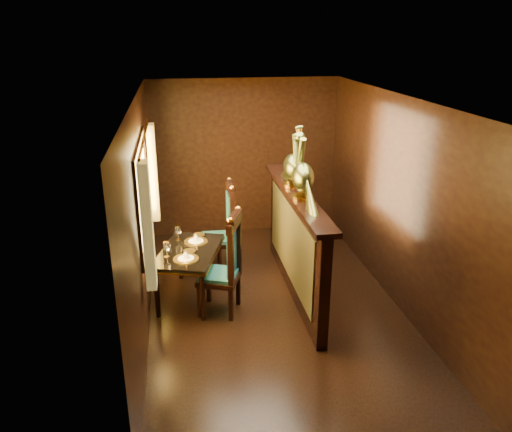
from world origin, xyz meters
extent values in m
plane|color=black|center=(0.00, 0.00, 0.00)|extent=(5.00, 5.00, 0.00)
cube|color=black|center=(0.00, 2.50, 1.25)|extent=(3.00, 0.04, 2.50)
cube|color=black|center=(0.00, -2.50, 1.25)|extent=(3.00, 0.04, 2.50)
cube|color=black|center=(-1.50, 0.00, 1.25)|extent=(0.04, 5.00, 2.50)
cube|color=black|center=(1.50, 0.00, 1.25)|extent=(0.04, 5.00, 2.50)
cube|color=beige|center=(0.00, 0.00, 2.50)|extent=(3.00, 5.00, 0.04)
cube|color=#FFC672|center=(-1.50, 0.30, 1.45)|extent=(0.01, 1.70, 1.05)
cube|color=gold|center=(-1.40, -0.67, 1.40)|extent=(0.10, 0.22, 1.30)
cube|color=gold|center=(-1.40, 1.27, 1.40)|extent=(0.10, 0.22, 1.30)
cylinder|color=gold|center=(-1.42, 0.30, 2.10)|extent=(0.03, 2.20, 0.03)
cube|color=black|center=(0.33, 0.30, 0.65)|extent=(0.12, 2.60, 1.30)
cube|color=#3A371A|center=(0.26, 0.30, 0.70)|extent=(0.02, 2.20, 0.95)
cube|color=black|center=(0.33, 0.30, 1.33)|extent=(0.26, 2.70, 0.06)
cube|color=black|center=(-1.00, 0.35, 0.64)|extent=(0.95, 1.25, 0.04)
cube|color=gold|center=(-1.00, 0.35, 0.61)|extent=(0.98, 1.27, 0.02)
cylinder|color=black|center=(-1.40, -0.04, 0.30)|extent=(0.06, 0.06, 0.60)
cylinder|color=black|center=(-0.88, -0.20, 0.30)|extent=(0.06, 0.06, 0.60)
cylinder|color=black|center=(-1.11, 0.90, 0.30)|extent=(0.06, 0.06, 0.60)
cylinder|color=black|center=(-0.59, 0.74, 0.30)|extent=(0.06, 0.06, 0.60)
cylinder|color=gold|center=(-1.04, 0.09, 0.67)|extent=(0.30, 0.30, 0.01)
cone|color=white|center=(-1.04, 0.09, 0.72)|extent=(0.11, 0.11, 0.10)
cylinder|color=gold|center=(-0.90, 0.58, 0.67)|extent=(0.30, 0.30, 0.01)
cone|color=white|center=(-0.90, 0.58, 0.72)|extent=(0.11, 0.11, 0.10)
cylinder|color=silver|center=(-1.26, 0.39, 0.69)|extent=(0.03, 0.03, 0.06)
cylinder|color=silver|center=(-1.22, 0.43, 0.69)|extent=(0.03, 0.03, 0.06)
cube|color=black|center=(-0.67, -0.02, 0.43)|extent=(0.58, 0.58, 0.06)
cube|color=#134655|center=(-0.67, -0.02, 0.48)|extent=(0.53, 0.53, 0.05)
cube|color=#134655|center=(-0.48, -0.09, 0.82)|extent=(0.16, 0.35, 0.58)
cube|color=black|center=(-0.91, -0.13, 0.20)|extent=(0.05, 0.05, 0.41)
cube|color=black|center=(-0.56, -0.26, 0.20)|extent=(0.05, 0.05, 0.41)
cube|color=black|center=(-0.78, 0.22, 0.20)|extent=(0.05, 0.05, 0.41)
cube|color=black|center=(-0.43, 0.09, 0.20)|extent=(0.05, 0.05, 0.41)
sphere|color=gold|center=(-0.55, -0.26, 1.26)|extent=(0.07, 0.07, 0.07)
sphere|color=gold|center=(-0.42, 0.09, 1.26)|extent=(0.07, 0.07, 0.07)
cube|color=black|center=(-0.59, 1.08, 0.44)|extent=(0.46, 0.46, 0.06)
cube|color=#134655|center=(-0.59, 1.08, 0.49)|extent=(0.42, 0.42, 0.05)
cube|color=#134655|center=(-0.39, 1.08, 0.82)|extent=(0.04, 0.36, 0.59)
cube|color=black|center=(-0.78, 0.89, 0.20)|extent=(0.05, 0.05, 0.41)
cube|color=black|center=(-0.40, 0.89, 0.20)|extent=(0.05, 0.05, 0.41)
cube|color=black|center=(-0.78, 1.27, 0.20)|extent=(0.05, 0.05, 0.41)
cube|color=black|center=(-0.40, 1.26, 0.20)|extent=(0.05, 0.05, 0.41)
sphere|color=gold|center=(-0.39, 0.89, 1.26)|extent=(0.07, 0.07, 0.07)
sphere|color=gold|center=(-0.39, 1.26, 1.26)|extent=(0.07, 0.07, 0.07)
camera|label=1|loc=(-1.08, -5.28, 3.20)|focal=35.00mm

